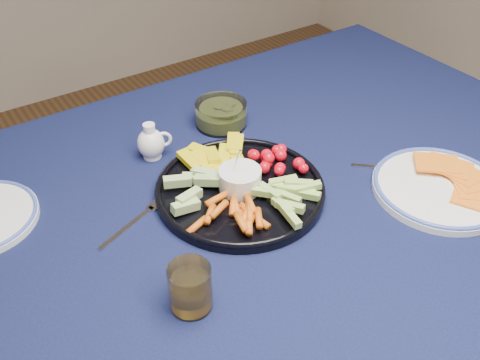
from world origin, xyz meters
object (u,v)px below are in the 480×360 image
creamer_pitcher (151,143)px  cheese_plate (440,186)px  dining_table (227,255)px  crudite_platter (239,187)px  juice_tumbler (190,290)px  pickle_bowl (221,115)px

creamer_pitcher → cheese_plate: (0.40, -0.41, -0.02)m
creamer_pitcher → dining_table: bearing=-85.6°
crudite_platter → juice_tumbler: size_ratio=4.16×
crudite_platter → cheese_plate: 0.38m
pickle_bowl → juice_tumbler: juice_tumbler is taller
creamer_pitcher → cheese_plate: size_ratio=0.31×
crudite_platter → pickle_bowl: crudite_platter is taller
dining_table → creamer_pitcher: (-0.02, 0.25, 0.12)m
pickle_bowl → crudite_platter: bearing=-114.7°
dining_table → cheese_plate: size_ratio=6.63×
crudite_platter → juice_tumbler: crudite_platter is taller
juice_tumbler → crudite_platter: bearing=40.9°
crudite_platter → cheese_plate: size_ratio=1.27×
dining_table → pickle_bowl: size_ratio=14.40×
dining_table → juice_tumbler: (-0.14, -0.13, 0.12)m
dining_table → crudite_platter: (0.06, 0.05, 0.11)m
pickle_bowl → cheese_plate: size_ratio=0.46×
creamer_pitcher → pickle_bowl: size_ratio=0.68×
juice_tumbler → cheese_plate: bearing=-3.0°
crudite_platter → cheese_plate: crudite_platter is taller
pickle_bowl → dining_table: bearing=-120.8°
creamer_pitcher → pickle_bowl: bearing=8.0°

